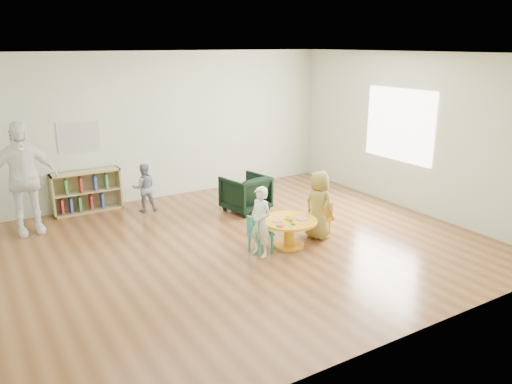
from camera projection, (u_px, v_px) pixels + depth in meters
room at (242, 120)px, 7.01m from camera, size 7.10×7.00×2.80m
activity_table at (289, 228)px, 7.43m from camera, size 0.84×0.84×0.46m
kid_chair_left at (258, 233)px, 7.21m from camera, size 0.32×0.32×0.55m
kid_chair_right at (321, 217)px, 7.87m from camera, size 0.31×0.31×0.56m
bookshelf at (86, 192)px, 8.97m from camera, size 1.20×0.30×0.75m
alphabet_poster at (79, 137)px, 8.80m from camera, size 0.74×0.01×0.54m
armchair at (246, 193)px, 8.99m from camera, size 0.83×0.85×0.66m
child_left at (260, 222)px, 7.04m from camera, size 0.33×0.42×1.02m
child_right at (319, 205)px, 7.68m from camera, size 0.44×0.58×1.08m
toddler at (144, 188)px, 8.95m from camera, size 0.49×0.42×0.88m
adult_caretaker at (23, 179)px, 7.77m from camera, size 1.08×0.50×1.81m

